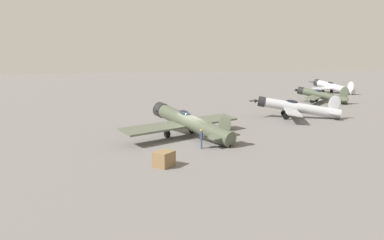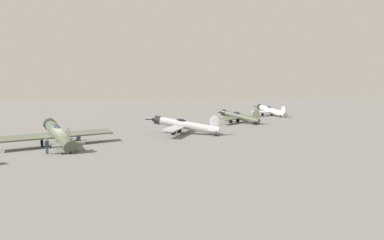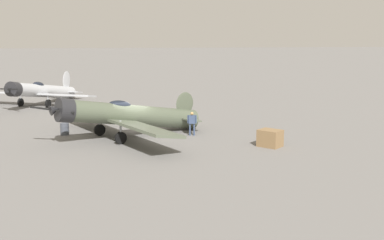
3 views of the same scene
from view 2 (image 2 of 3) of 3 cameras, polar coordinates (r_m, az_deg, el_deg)
name	(u,v)px [view 2 (image 2 of 3)]	position (r m, az deg, el deg)	size (l,w,h in m)	color
ground_plane	(60,147)	(39.87, -23.51, -4.66)	(400.00, 400.00, 0.00)	slate
airplane_foreground	(58,134)	(40.18, -23.77, -2.39)	(11.22, 12.90, 3.11)	#4C5442
airplane_mid_apron	(184,125)	(47.45, -1.46, -0.95)	(11.57, 11.49, 3.11)	#B7BABF
airplane_far_line	(239,117)	(64.35, 8.71, 0.64)	(9.35, 9.23, 3.19)	#4C5442
airplane_outer_stand	(270,111)	(84.44, 14.47, 1.71)	(10.24, 10.66, 3.32)	#B7BABF
ground_crew_mechanic	(47,145)	(35.94, -25.53, -4.17)	(0.64, 0.30, 1.67)	#384766
fuel_drum	(78,137)	(44.17, -20.50, -3.06)	(0.63, 0.63, 0.84)	#474C56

